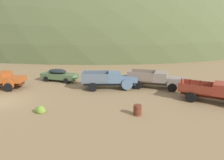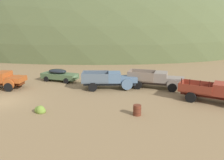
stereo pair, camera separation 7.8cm
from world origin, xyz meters
name	(u,v)px [view 1 (the left image)]	position (x,y,z in m)	size (l,w,h in m)	color
ground_plane	(3,102)	(0.00, 0.00, 0.00)	(300.00, 300.00, 0.00)	olive
hill_far_left	(81,47)	(-13.66, 57.83, 0.00)	(106.35, 76.61, 54.67)	#4C5633
truck_oxide_orange	(2,80)	(-3.22, 4.03, 1.00)	(6.17, 3.05, 2.16)	#51220D
car_weathered_green	(60,75)	(1.73, 8.61, 0.82)	(5.14, 2.35, 1.57)	#47603D
truck_chalk_blue	(113,80)	(9.02, 6.63, 1.03)	(6.38, 3.47, 1.91)	#262D39
truck_primer_gray	(159,80)	(14.12, 7.87, 1.02)	(6.30, 2.80, 1.91)	#3D322D
truck_rust_red	(220,93)	(19.54, 3.99, 1.00)	(6.45, 3.86, 2.16)	#42140D
oil_drum_by_truck	(137,110)	(12.55, -0.43, 0.42)	(0.67, 0.67, 0.84)	#5B2819
bush_near_barrel	(40,110)	(4.80, -1.62, 0.19)	(0.98, 0.76, 0.79)	olive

